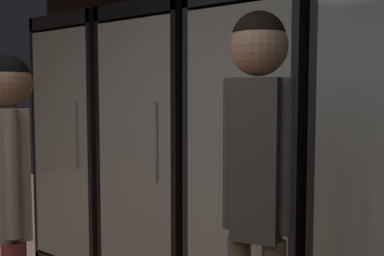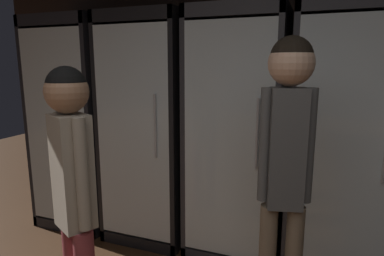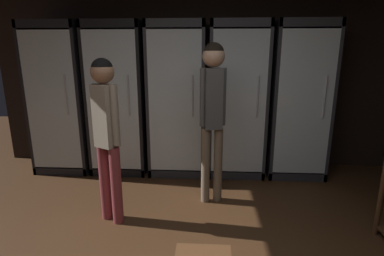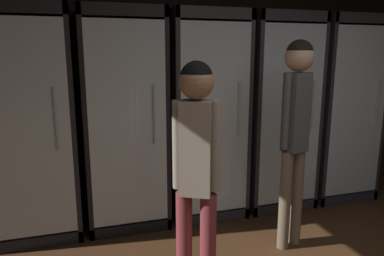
{
  "view_description": "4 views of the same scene",
  "coord_description": "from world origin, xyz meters",
  "px_view_note": "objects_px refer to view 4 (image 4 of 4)",
  "views": [
    {
      "loc": [
        0.96,
        0.28,
        1.4
      ],
      "look_at": [
        -0.66,
        2.36,
        1.2
      ],
      "focal_mm": 42.18,
      "sensor_mm": 36.0,
      "label": 1
    },
    {
      "loc": [
        0.23,
        0.09,
        1.57
      ],
      "look_at": [
        -0.63,
        2.37,
        1.1
      ],
      "focal_mm": 30.91,
      "sensor_mm": 36.0,
      "label": 2
    },
    {
      "loc": [
        0.06,
        -1.23,
        1.61
      ],
      "look_at": [
        -0.14,
        2.27,
        0.71
      ],
      "focal_mm": 27.65,
      "sensor_mm": 36.0,
      "label": 3
    },
    {
      "loc": [
        -1.51,
        -0.63,
        1.61
      ],
      "look_at": [
        -0.62,
        2.26,
        0.97
      ],
      "focal_mm": 33.56,
      "sensor_mm": 36.0,
      "label": 4
    }
  ],
  "objects_px": {
    "cooler_right": "(273,113)",
    "cooler_far_right": "(335,110)",
    "cooler_center": "(203,117)",
    "shopper_far": "(196,161)",
    "shopper_near": "(296,116)",
    "cooler_left": "(124,121)",
    "cooler_far_left": "(33,127)"
  },
  "relations": [
    {
      "from": "cooler_right",
      "to": "shopper_far",
      "type": "distance_m",
      "value": 1.89
    },
    {
      "from": "cooler_right",
      "to": "shopper_far",
      "type": "xyz_separation_m",
      "value": [
        -1.3,
        -1.37,
        -0.01
      ]
    },
    {
      "from": "cooler_far_left",
      "to": "cooler_right",
      "type": "xyz_separation_m",
      "value": [
        2.36,
        0.0,
        0.0
      ]
    },
    {
      "from": "cooler_left",
      "to": "cooler_right",
      "type": "height_order",
      "value": "same"
    },
    {
      "from": "cooler_right",
      "to": "cooler_far_right",
      "type": "relative_size",
      "value": 1.0
    },
    {
      "from": "cooler_center",
      "to": "shopper_far",
      "type": "xyz_separation_m",
      "value": [
        -0.51,
        -1.37,
        -0.01
      ]
    },
    {
      "from": "cooler_far_right",
      "to": "cooler_center",
      "type": "bearing_deg",
      "value": -179.91
    },
    {
      "from": "cooler_far_right",
      "to": "shopper_near",
      "type": "bearing_deg",
      "value": -140.43
    },
    {
      "from": "cooler_left",
      "to": "cooler_center",
      "type": "distance_m",
      "value": 0.79
    },
    {
      "from": "cooler_far_right",
      "to": "cooler_left",
      "type": "bearing_deg",
      "value": -179.96
    },
    {
      "from": "cooler_far_right",
      "to": "shopper_near",
      "type": "height_order",
      "value": "cooler_far_right"
    },
    {
      "from": "shopper_near",
      "to": "shopper_far",
      "type": "relative_size",
      "value": 1.09
    },
    {
      "from": "cooler_far_right",
      "to": "shopper_far",
      "type": "distance_m",
      "value": 2.5
    },
    {
      "from": "cooler_center",
      "to": "shopper_near",
      "type": "distance_m",
      "value": 1.04
    },
    {
      "from": "cooler_far_left",
      "to": "cooler_center",
      "type": "relative_size",
      "value": 1.0
    },
    {
      "from": "cooler_far_left",
      "to": "shopper_near",
      "type": "height_order",
      "value": "cooler_far_left"
    },
    {
      "from": "cooler_far_left",
      "to": "cooler_far_right",
      "type": "relative_size",
      "value": 1.0
    },
    {
      "from": "cooler_center",
      "to": "shopper_near",
      "type": "xyz_separation_m",
      "value": [
        0.46,
        -0.92,
        0.14
      ]
    },
    {
      "from": "cooler_left",
      "to": "cooler_right",
      "type": "distance_m",
      "value": 1.57
    },
    {
      "from": "cooler_center",
      "to": "shopper_near",
      "type": "relative_size",
      "value": 1.17
    },
    {
      "from": "cooler_far_right",
      "to": "shopper_far",
      "type": "xyz_separation_m",
      "value": [
        -2.09,
        -1.38,
        -0.0
      ]
    },
    {
      "from": "cooler_far_left",
      "to": "cooler_far_right",
      "type": "distance_m",
      "value": 3.15
    },
    {
      "from": "shopper_near",
      "to": "shopper_far",
      "type": "height_order",
      "value": "shopper_near"
    },
    {
      "from": "cooler_center",
      "to": "cooler_left",
      "type": "bearing_deg",
      "value": 179.94
    },
    {
      "from": "shopper_far",
      "to": "cooler_left",
      "type": "bearing_deg",
      "value": 101.29
    },
    {
      "from": "cooler_far_right",
      "to": "cooler_right",
      "type": "bearing_deg",
      "value": -179.81
    },
    {
      "from": "cooler_far_left",
      "to": "shopper_far",
      "type": "height_order",
      "value": "cooler_far_left"
    },
    {
      "from": "cooler_center",
      "to": "cooler_far_right",
      "type": "distance_m",
      "value": 1.58
    },
    {
      "from": "cooler_far_left",
      "to": "shopper_far",
      "type": "distance_m",
      "value": 1.74
    },
    {
      "from": "cooler_far_left",
      "to": "shopper_near",
      "type": "distance_m",
      "value": 2.24
    },
    {
      "from": "cooler_far_left",
      "to": "shopper_far",
      "type": "bearing_deg",
      "value": -52.27
    },
    {
      "from": "cooler_far_left",
      "to": "cooler_left",
      "type": "bearing_deg",
      "value": 0.08
    }
  ]
}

